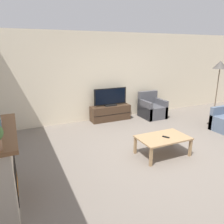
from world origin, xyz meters
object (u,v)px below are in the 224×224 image
(tv_stand, at_px, (110,113))
(remote, at_px, (166,137))
(tv, at_px, (110,98))
(coffee_table, at_px, (163,139))
(armchair, at_px, (152,109))
(fireplace, at_px, (3,167))
(floor_lamp, at_px, (220,68))

(tv_stand, height_order, remote, tv_stand)
(remote, bearing_deg, tv, 62.52)
(tv, distance_m, coffee_table, 2.67)
(tv_stand, xyz_separation_m, tv, (0.00, -0.00, 0.50))
(armchair, height_order, remote, armchair)
(fireplace, distance_m, tv, 4.18)
(tv_stand, distance_m, tv, 0.50)
(tv, xyz_separation_m, coffee_table, (0.03, -2.65, -0.37))
(fireplace, distance_m, tv_stand, 4.19)
(floor_lamp, bearing_deg, remote, -158.35)
(fireplace, height_order, tv_stand, fireplace)
(tv_stand, xyz_separation_m, remote, (0.07, -2.69, 0.18))
(fireplace, bearing_deg, coffee_table, 4.78)
(floor_lamp, bearing_deg, armchair, 132.08)
(armchair, bearing_deg, coffee_table, -119.72)
(remote, bearing_deg, fireplace, 154.96)
(tv, relative_size, floor_lamp, 0.57)
(armchair, relative_size, floor_lamp, 0.44)
(armchair, xyz_separation_m, remote, (-1.32, -2.42, 0.15))
(tv, relative_size, coffee_table, 1.01)
(coffee_table, distance_m, remote, 0.08)
(armchair, xyz_separation_m, coffee_table, (-1.36, -2.38, 0.09))
(tv_stand, height_order, floor_lamp, floor_lamp)
(coffee_table, xyz_separation_m, remote, (0.04, -0.04, 0.06))
(fireplace, relative_size, tv_stand, 1.24)
(tv_stand, distance_m, floor_lamp, 3.44)
(armchair, height_order, coffee_table, armchair)
(fireplace, height_order, remote, fireplace)
(tv_stand, relative_size, armchair, 1.52)
(armchair, xyz_separation_m, floor_lamp, (1.26, -1.40, 1.40))
(coffee_table, distance_m, floor_lamp, 3.08)
(coffee_table, relative_size, floor_lamp, 0.57)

